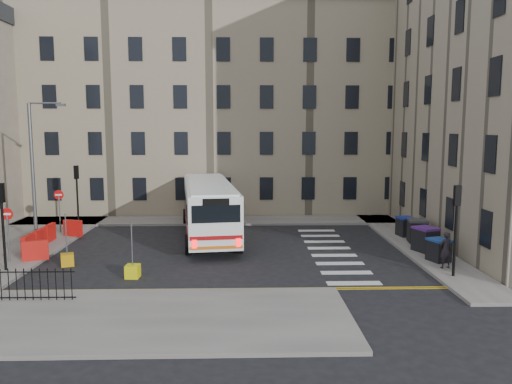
{
  "coord_description": "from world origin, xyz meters",
  "views": [
    {
      "loc": [
        -0.87,
        -27.02,
        6.8
      ],
      "look_at": [
        -0.08,
        2.09,
        3.0
      ],
      "focal_mm": 35.0,
      "sensor_mm": 36.0,
      "label": 1
    }
  ],
  "objects_px": {
    "wheelie_bin_d": "(417,231)",
    "bollard_chevron": "(67,260)",
    "bus": "(209,206)",
    "wheelie_bin_b": "(425,239)",
    "wheelie_bin_e": "(406,226)",
    "pedestrian": "(446,250)",
    "bollard_yellow": "(133,271)",
    "streetlamp": "(33,170)",
    "wheelie_bin_c": "(426,239)",
    "wheelie_bin_a": "(439,250)"
  },
  "relations": [
    {
      "from": "wheelie_bin_e",
      "to": "bollard_yellow",
      "type": "xyz_separation_m",
      "value": [
        -15.04,
        -7.77,
        -0.44
      ]
    },
    {
      "from": "bus",
      "to": "wheelie_bin_b",
      "type": "xyz_separation_m",
      "value": [
        11.95,
        -4.59,
        -1.11
      ]
    },
    {
      "from": "streetlamp",
      "to": "wheelie_bin_a",
      "type": "xyz_separation_m",
      "value": [
        21.9,
        -4.99,
        -3.62
      ]
    },
    {
      "from": "wheelie_bin_d",
      "to": "pedestrian",
      "type": "height_order",
      "value": "pedestrian"
    },
    {
      "from": "bus",
      "to": "wheelie_bin_c",
      "type": "bearing_deg",
      "value": -27.05
    },
    {
      "from": "pedestrian",
      "to": "wheelie_bin_c",
      "type": "bearing_deg",
      "value": -107.96
    },
    {
      "from": "bus",
      "to": "bollard_yellow",
      "type": "xyz_separation_m",
      "value": [
        -2.89,
        -8.51,
        -1.62
      ]
    },
    {
      "from": "streetlamp",
      "to": "bus",
      "type": "relative_size",
      "value": 0.65
    },
    {
      "from": "wheelie_bin_b",
      "to": "pedestrian",
      "type": "xyz_separation_m",
      "value": [
        -0.24,
        -3.27,
        0.22
      ]
    },
    {
      "from": "wheelie_bin_d",
      "to": "wheelie_bin_e",
      "type": "xyz_separation_m",
      "value": [
        -0.12,
        1.7,
        -0.08
      ]
    },
    {
      "from": "wheelie_bin_a",
      "to": "bollard_yellow",
      "type": "height_order",
      "value": "wheelie_bin_a"
    },
    {
      "from": "wheelie_bin_c",
      "to": "bollard_yellow",
      "type": "xyz_separation_m",
      "value": [
        -14.97,
        -4.19,
        -0.45
      ]
    },
    {
      "from": "wheelie_bin_c",
      "to": "bollard_chevron",
      "type": "bearing_deg",
      "value": -177.05
    },
    {
      "from": "streetlamp",
      "to": "pedestrian",
      "type": "height_order",
      "value": "streetlamp"
    },
    {
      "from": "wheelie_bin_e",
      "to": "wheelie_bin_c",
      "type": "bearing_deg",
      "value": -100.67
    },
    {
      "from": "wheelie_bin_b",
      "to": "bollard_chevron",
      "type": "relative_size",
      "value": 2.46
    },
    {
      "from": "wheelie_bin_c",
      "to": "pedestrian",
      "type": "height_order",
      "value": "pedestrian"
    },
    {
      "from": "bus",
      "to": "wheelie_bin_a",
      "type": "height_order",
      "value": "bus"
    },
    {
      "from": "wheelie_bin_b",
      "to": "bollard_chevron",
      "type": "xyz_separation_m",
      "value": [
        -18.5,
        -1.84,
        -0.51
      ]
    },
    {
      "from": "wheelie_bin_b",
      "to": "pedestrian",
      "type": "height_order",
      "value": "pedestrian"
    },
    {
      "from": "pedestrian",
      "to": "bollard_chevron",
      "type": "height_order",
      "value": "pedestrian"
    },
    {
      "from": "wheelie_bin_a",
      "to": "bollard_chevron",
      "type": "xyz_separation_m",
      "value": [
        -18.44,
        0.17,
        -0.42
      ]
    },
    {
      "from": "wheelie_bin_c",
      "to": "wheelie_bin_e",
      "type": "bearing_deg",
      "value": 85.47
    },
    {
      "from": "streetlamp",
      "to": "bus",
      "type": "height_order",
      "value": "streetlamp"
    },
    {
      "from": "wheelie_bin_b",
      "to": "bollard_yellow",
      "type": "distance_m",
      "value": 15.36
    },
    {
      "from": "wheelie_bin_b",
      "to": "wheelie_bin_d",
      "type": "height_order",
      "value": "wheelie_bin_d"
    },
    {
      "from": "bollard_yellow",
      "to": "pedestrian",
      "type": "bearing_deg",
      "value": 2.58
    },
    {
      "from": "wheelie_bin_d",
      "to": "wheelie_bin_e",
      "type": "relative_size",
      "value": 1.13
    },
    {
      "from": "wheelie_bin_b",
      "to": "wheelie_bin_e",
      "type": "distance_m",
      "value": 3.85
    },
    {
      "from": "wheelie_bin_e",
      "to": "wheelie_bin_d",
      "type": "bearing_deg",
      "value": -95.6
    },
    {
      "from": "bollard_chevron",
      "to": "bollard_yellow",
      "type": "bearing_deg",
      "value": -29.71
    },
    {
      "from": "streetlamp",
      "to": "wheelie_bin_c",
      "type": "bearing_deg",
      "value": -7.03
    },
    {
      "from": "bus",
      "to": "wheelie_bin_a",
      "type": "xyz_separation_m",
      "value": [
        11.89,
        -6.59,
        -1.2
      ]
    },
    {
      "from": "wheelie_bin_e",
      "to": "bus",
      "type": "bearing_deg",
      "value": 166.86
    },
    {
      "from": "wheelie_bin_a",
      "to": "bollard_chevron",
      "type": "relative_size",
      "value": 2.09
    },
    {
      "from": "wheelie_bin_a",
      "to": "pedestrian",
      "type": "distance_m",
      "value": 1.31
    },
    {
      "from": "streetlamp",
      "to": "pedestrian",
      "type": "xyz_separation_m",
      "value": [
        21.73,
        -6.26,
        -3.31
      ]
    },
    {
      "from": "wheelie_bin_d",
      "to": "bollard_chevron",
      "type": "xyz_separation_m",
      "value": [
        -18.82,
        -3.98,
        -0.52
      ]
    },
    {
      "from": "bollard_yellow",
      "to": "wheelie_bin_e",
      "type": "bearing_deg",
      "value": 27.32
    },
    {
      "from": "bus",
      "to": "bollard_yellow",
      "type": "relative_size",
      "value": 20.82
    },
    {
      "from": "bollard_yellow",
      "to": "bollard_chevron",
      "type": "relative_size",
      "value": 1.0
    },
    {
      "from": "wheelie_bin_d",
      "to": "bollard_yellow",
      "type": "height_order",
      "value": "wheelie_bin_d"
    },
    {
      "from": "streetlamp",
      "to": "wheelie_bin_d",
      "type": "xyz_separation_m",
      "value": [
        22.28,
        -0.85,
        -3.51
      ]
    },
    {
      "from": "streetlamp",
      "to": "bus",
      "type": "xyz_separation_m",
      "value": [
        10.02,
        1.6,
        -2.42
      ]
    },
    {
      "from": "wheelie_bin_b",
      "to": "wheelie_bin_e",
      "type": "height_order",
      "value": "wheelie_bin_b"
    },
    {
      "from": "wheelie_bin_c",
      "to": "wheelie_bin_e",
      "type": "relative_size",
      "value": 0.99
    },
    {
      "from": "wheelie_bin_b",
      "to": "pedestrian",
      "type": "distance_m",
      "value": 3.28
    },
    {
      "from": "bus",
      "to": "wheelie_bin_b",
      "type": "relative_size",
      "value": 8.45
    },
    {
      "from": "bus",
      "to": "wheelie_bin_e",
      "type": "height_order",
      "value": "bus"
    },
    {
      "from": "streetlamp",
      "to": "wheelie_bin_e",
      "type": "relative_size",
      "value": 6.8
    }
  ]
}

